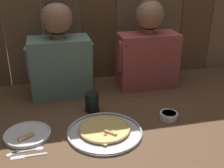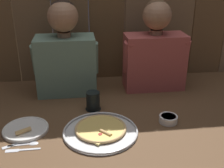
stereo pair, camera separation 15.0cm
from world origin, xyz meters
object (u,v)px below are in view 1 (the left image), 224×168
at_px(dipping_bowl, 169,116).
at_px(diner_left, 60,54).
at_px(dinner_plate, 27,134).
at_px(drinking_glass, 92,102).
at_px(pizza_tray, 105,131).
at_px(diner_right, 148,48).

distance_m(dipping_bowl, diner_left, 0.74).
bearing_deg(dipping_bowl, dinner_plate, 179.19).
height_order(drinking_glass, dipping_bowl, drinking_glass).
xyz_separation_m(pizza_tray, dipping_bowl, (0.36, 0.05, 0.01)).
height_order(pizza_tray, dinner_plate, dinner_plate).
bearing_deg(dipping_bowl, diner_right, 85.49).
bearing_deg(diner_left, dinner_plate, -114.53).
bearing_deg(dipping_bowl, diner_left, 139.51).
relative_size(pizza_tray, dinner_plate, 1.64).
bearing_deg(drinking_glass, diner_right, 31.73).
distance_m(dinner_plate, diner_left, 0.55).
xyz_separation_m(pizza_tray, drinking_glass, (-0.02, 0.24, 0.04)).
xyz_separation_m(dinner_plate, diner_right, (0.77, 0.44, 0.25)).
height_order(dinner_plate, diner_left, diner_left).
bearing_deg(dinner_plate, drinking_glass, 27.71).
bearing_deg(dipping_bowl, drinking_glass, 153.03).
distance_m(dipping_bowl, diner_right, 0.52).
bearing_deg(diner_right, diner_left, 179.98).
height_order(diner_left, diner_right, diner_left).
bearing_deg(diner_right, dipping_bowl, -94.51).
bearing_deg(drinking_glass, dipping_bowl, -26.97).
bearing_deg(diner_left, drinking_glass, -60.13).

